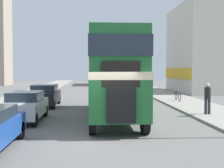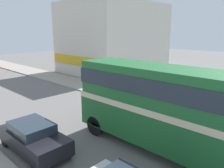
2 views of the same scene
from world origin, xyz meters
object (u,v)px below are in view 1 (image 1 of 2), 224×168
at_px(double_decker_bus, 112,70).
at_px(bus_distant, 104,69).
at_px(car_parked_mid, 25,106).
at_px(pedestrian_walking, 208,97).
at_px(car_parked_far, 45,95).
at_px(bicycle_on_pavement, 178,96).

xyz_separation_m(double_decker_bus, bus_distant, (0.86, 35.57, 0.05)).
xyz_separation_m(car_parked_mid, pedestrian_walking, (9.73, 1.05, 0.32)).
relative_size(car_parked_mid, car_parked_far, 0.97).
bearing_deg(car_parked_far, double_decker_bus, -49.84).
relative_size(car_parked_mid, bicycle_on_pavement, 2.32).
relative_size(double_decker_bus, bicycle_on_pavement, 6.25).
relative_size(bus_distant, car_parked_mid, 2.42).
bearing_deg(bus_distant, car_parked_far, -99.87).
bearing_deg(pedestrian_walking, car_parked_mid, -173.84).
height_order(car_parked_mid, bicycle_on_pavement, car_parked_mid).
height_order(bus_distant, car_parked_far, bus_distant).
distance_m(car_parked_mid, pedestrian_walking, 9.79).
bearing_deg(car_parked_mid, car_parked_far, 89.89).
xyz_separation_m(double_decker_bus, pedestrian_walking, (5.30, 0.06, -1.49)).
relative_size(bus_distant, bicycle_on_pavement, 5.62).
bearing_deg(bicycle_on_pavement, car_parked_far, -166.56).
height_order(bus_distant, pedestrian_walking, bus_distant).
distance_m(double_decker_bus, pedestrian_walking, 5.51).
distance_m(car_parked_mid, car_parked_far, 6.22).
distance_m(double_decker_bus, car_parked_far, 7.08).
height_order(bus_distant, bicycle_on_pavement, bus_distant).
bearing_deg(bus_distant, car_parked_mid, -98.23).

